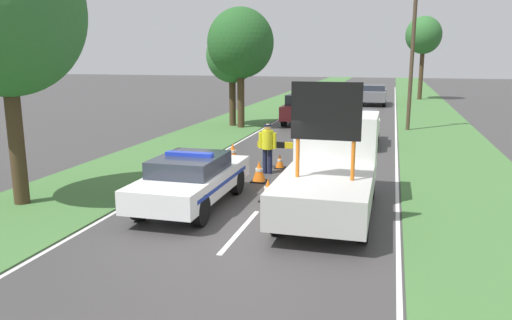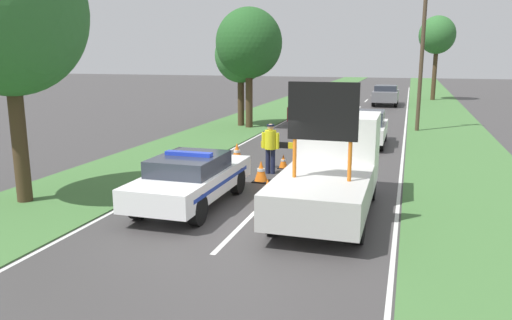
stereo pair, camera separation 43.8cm
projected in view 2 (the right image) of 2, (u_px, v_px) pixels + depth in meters
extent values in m
plane|color=#3D3A3A|center=(239.00, 228.00, 11.59)|extent=(160.00, 160.00, 0.00)
cube|color=silver|center=(237.00, 230.00, 11.43)|extent=(0.12, 2.97, 0.01)
cube|color=silver|center=(300.00, 167.00, 17.89)|extent=(0.12, 2.97, 0.01)
cube|color=silver|center=(330.00, 137.00, 24.35)|extent=(0.12, 2.97, 0.01)
cube|color=silver|center=(347.00, 120.00, 30.82)|extent=(0.12, 2.97, 0.01)
cube|color=silver|center=(358.00, 108.00, 37.28)|extent=(0.12, 2.97, 0.01)
cube|color=silver|center=(366.00, 100.00, 43.74)|extent=(0.12, 2.97, 0.01)
cube|color=silver|center=(372.00, 95.00, 50.20)|extent=(0.12, 2.97, 0.01)
cube|color=silver|center=(377.00, 90.00, 56.66)|extent=(0.12, 2.97, 0.01)
cube|color=silver|center=(287.00, 120.00, 30.58)|extent=(0.10, 69.40, 0.01)
cube|color=silver|center=(406.00, 125.00, 28.57)|extent=(0.10, 69.40, 0.01)
cube|color=#427038|center=(258.00, 117.00, 31.90)|extent=(4.05, 120.00, 0.03)
cube|color=#427038|center=(444.00, 124.00, 28.68)|extent=(4.05, 120.00, 0.03)
cube|color=white|center=(192.00, 181.00, 13.24)|extent=(1.81, 4.64, 0.57)
cube|color=#282D38|center=(189.00, 164.00, 13.01)|extent=(1.59, 2.13, 0.43)
cylinder|color=black|center=(188.00, 177.00, 14.87)|extent=(0.24, 0.75, 0.75)
cylinder|color=black|center=(237.00, 181.00, 14.42)|extent=(0.24, 0.75, 0.75)
cylinder|color=black|center=(138.00, 204.00, 12.18)|extent=(0.24, 0.75, 0.75)
cylinder|color=black|center=(197.00, 210.00, 11.73)|extent=(0.24, 0.75, 0.75)
cube|color=#1E38C6|center=(189.00, 154.00, 12.96)|extent=(1.27, 0.24, 0.10)
cube|color=#193399|center=(192.00, 180.00, 13.24)|extent=(1.82, 3.81, 0.10)
cube|color=black|center=(223.00, 165.00, 15.46)|extent=(0.99, 0.08, 0.34)
cube|color=white|center=(338.00, 149.00, 13.88)|extent=(2.13, 2.01, 1.96)
cube|color=#232833|center=(343.00, 132.00, 14.73)|extent=(1.81, 0.04, 0.86)
cube|color=#B2B2AD|center=(321.00, 196.00, 11.45)|extent=(2.13, 3.46, 0.78)
cylinder|color=#D16619|center=(295.00, 158.00, 11.45)|extent=(0.09, 0.09, 0.90)
cylinder|color=#D16619|center=(350.00, 161.00, 11.09)|extent=(0.09, 0.09, 0.90)
cube|color=black|center=(323.00, 111.00, 11.04)|extent=(1.57, 0.12, 1.29)
cylinder|color=black|center=(304.00, 181.00, 14.36)|extent=(0.24, 0.78, 0.78)
cylinder|color=black|center=(371.00, 186.00, 13.81)|extent=(0.24, 0.78, 0.78)
cylinder|color=black|center=(273.00, 217.00, 11.15)|extent=(0.24, 0.78, 0.78)
cylinder|color=black|center=(359.00, 226.00, 10.61)|extent=(0.24, 0.78, 0.78)
cylinder|color=black|center=(269.00, 158.00, 17.59)|extent=(0.07, 0.07, 0.76)
cylinder|color=black|center=(336.00, 162.00, 16.91)|extent=(0.07, 0.07, 0.76)
cube|color=yellow|center=(268.00, 144.00, 17.50)|extent=(0.49, 0.08, 0.21)
cube|color=black|center=(281.00, 145.00, 17.36)|extent=(0.49, 0.08, 0.21)
cube|color=yellow|center=(295.00, 146.00, 17.22)|extent=(0.49, 0.08, 0.21)
cube|color=black|center=(309.00, 146.00, 17.08)|extent=(0.49, 0.08, 0.21)
cube|color=yellow|center=(324.00, 147.00, 16.94)|extent=(0.49, 0.08, 0.21)
cube|color=black|center=(338.00, 148.00, 16.80)|extent=(0.49, 0.08, 0.21)
cylinder|color=#191E38|center=(268.00, 161.00, 16.86)|extent=(0.16, 0.16, 0.85)
cylinder|color=#191E38|center=(273.00, 161.00, 16.81)|extent=(0.16, 0.16, 0.85)
cylinder|color=yellow|center=(270.00, 140.00, 16.68)|extent=(0.39, 0.39, 0.63)
cylinder|color=yellow|center=(264.00, 140.00, 16.76)|extent=(0.13, 0.13, 0.54)
cylinder|color=yellow|center=(277.00, 141.00, 16.62)|extent=(0.13, 0.13, 0.54)
sphere|color=tan|center=(271.00, 127.00, 16.59)|extent=(0.22, 0.22, 0.22)
cylinder|color=#141933|center=(271.00, 125.00, 16.58)|extent=(0.25, 0.25, 0.05)
cylinder|color=#191E38|center=(302.00, 161.00, 16.94)|extent=(0.15, 0.15, 0.80)
cylinder|color=#191E38|center=(307.00, 162.00, 16.89)|extent=(0.15, 0.15, 0.80)
cylinder|color=#4C6B9E|center=(305.00, 141.00, 16.77)|extent=(0.37, 0.37, 0.60)
cylinder|color=#4C6B9E|center=(298.00, 141.00, 16.84)|extent=(0.12, 0.12, 0.51)
cylinder|color=#4C6B9E|center=(311.00, 142.00, 16.71)|extent=(0.12, 0.12, 0.51)
sphere|color=beige|center=(305.00, 129.00, 16.68)|extent=(0.21, 0.21, 0.21)
cube|color=black|center=(237.00, 161.00, 18.76)|extent=(0.52, 0.52, 0.03)
cone|color=orange|center=(237.00, 152.00, 18.69)|extent=(0.44, 0.44, 0.69)
cylinder|color=white|center=(237.00, 151.00, 18.68)|extent=(0.25, 0.25, 0.10)
cube|color=black|center=(268.00, 200.00, 13.76)|extent=(0.45, 0.45, 0.03)
cone|color=orange|center=(268.00, 189.00, 13.69)|extent=(0.38, 0.38, 0.60)
cylinder|color=white|center=(268.00, 188.00, 13.69)|extent=(0.22, 0.22, 0.08)
cube|color=black|center=(261.00, 181.00, 15.84)|extent=(0.49, 0.49, 0.03)
cone|color=orange|center=(261.00, 171.00, 15.77)|extent=(0.42, 0.42, 0.65)
cylinder|color=white|center=(261.00, 170.00, 15.76)|extent=(0.24, 0.24, 0.09)
cube|color=black|center=(283.00, 168.00, 17.70)|extent=(0.36, 0.36, 0.03)
cone|color=orange|center=(283.00, 161.00, 17.65)|extent=(0.31, 0.31, 0.47)
cylinder|color=white|center=(283.00, 160.00, 17.64)|extent=(0.17, 0.17, 0.07)
cube|color=silver|center=(365.00, 130.00, 22.18)|extent=(1.83, 4.07, 0.60)
cube|color=#282D38|center=(365.00, 117.00, 21.94)|extent=(1.61, 1.87, 0.58)
cylinder|color=black|center=(350.00, 132.00, 23.65)|extent=(0.24, 0.71, 0.71)
cylinder|color=black|center=(384.00, 134.00, 23.19)|extent=(0.24, 0.71, 0.71)
cylinder|color=black|center=(343.00, 141.00, 21.29)|extent=(0.24, 0.71, 0.71)
cylinder|color=black|center=(381.00, 142.00, 20.83)|extent=(0.24, 0.71, 0.71)
cube|color=maroon|center=(311.00, 111.00, 28.81)|extent=(1.90, 4.13, 0.78)
cube|color=#282D38|center=(311.00, 99.00, 28.56)|extent=(1.67, 1.90, 0.57)
cylinder|color=black|center=(302.00, 115.00, 30.33)|extent=(0.24, 0.74, 0.74)
cylinder|color=black|center=(329.00, 116.00, 29.85)|extent=(0.24, 0.74, 0.74)
cylinder|color=black|center=(292.00, 120.00, 27.93)|extent=(0.24, 0.74, 0.74)
cylinder|color=black|center=(322.00, 121.00, 27.45)|extent=(0.24, 0.74, 0.74)
cube|color=#B2B2B7|center=(330.00, 102.00, 35.41)|extent=(1.82, 4.22, 0.64)
cube|color=#282D38|center=(330.00, 94.00, 35.17)|extent=(1.61, 1.94, 0.50)
cylinder|color=black|center=(322.00, 104.00, 36.93)|extent=(0.24, 0.67, 0.67)
cylinder|color=black|center=(343.00, 105.00, 36.47)|extent=(0.24, 0.67, 0.67)
cylinder|color=black|center=(315.00, 108.00, 34.48)|extent=(0.24, 0.67, 0.67)
cylinder|color=black|center=(338.00, 109.00, 34.02)|extent=(0.24, 0.67, 0.67)
cube|color=slate|center=(386.00, 96.00, 39.55)|extent=(1.90, 4.48, 0.77)
cube|color=#282D38|center=(386.00, 88.00, 39.30)|extent=(1.68, 2.06, 0.43)
cylinder|color=black|center=(376.00, 99.00, 41.17)|extent=(0.24, 0.76, 0.76)
cylinder|color=black|center=(397.00, 99.00, 40.69)|extent=(0.24, 0.76, 0.76)
cylinder|color=black|center=(373.00, 102.00, 38.57)|extent=(0.24, 0.76, 0.76)
cylinder|color=black|center=(396.00, 102.00, 38.09)|extent=(0.24, 0.76, 0.76)
cylinder|color=#42301E|center=(434.00, 75.00, 43.61)|extent=(0.37, 0.37, 4.46)
ellipsoid|color=#2D662D|center=(437.00, 35.00, 42.91)|extent=(3.08, 3.08, 3.24)
cylinder|color=#42301E|center=(249.00, 98.00, 27.19)|extent=(0.39, 0.39, 3.23)
ellipsoid|color=#235623|center=(249.00, 43.00, 26.58)|extent=(3.55, 3.55, 3.73)
cylinder|color=#42301E|center=(241.00, 101.00, 27.92)|extent=(0.37, 0.37, 2.84)
ellipsoid|color=#2D662D|center=(241.00, 55.00, 27.40)|extent=(2.85, 2.85, 2.99)
cylinder|color=#42301E|center=(19.00, 139.00, 13.31)|extent=(0.40, 0.40, 3.49)
ellipsoid|color=#2D662D|center=(7.00, 12.00, 12.63)|extent=(4.03, 4.03, 4.23)
cylinder|color=#473828|center=(422.00, 57.00, 25.50)|extent=(0.20, 0.20, 7.68)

